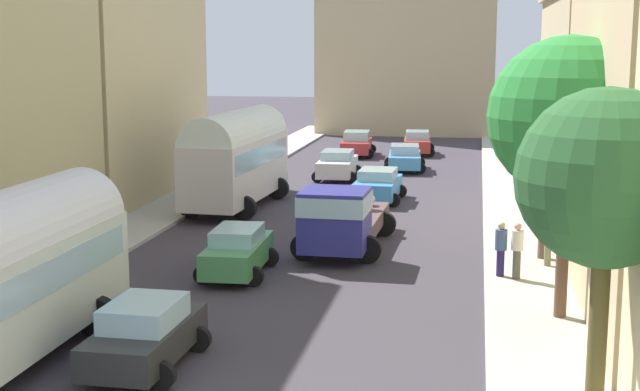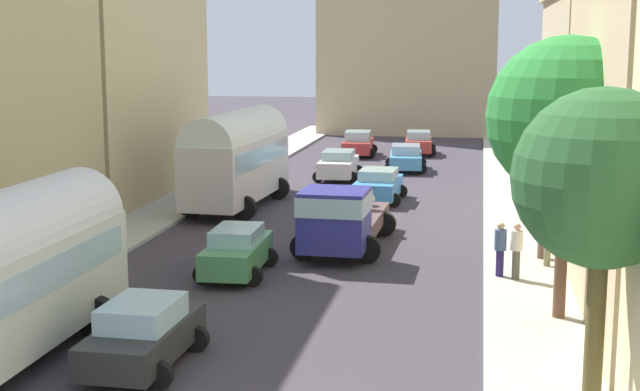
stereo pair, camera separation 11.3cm
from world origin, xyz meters
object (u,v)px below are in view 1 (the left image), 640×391
at_px(car_6, 357,143).
at_px(car_5, 337,165).
at_px(cargo_truck_0, 342,217).
at_px(pedestrian_2, 517,249).
at_px(parked_bus_1, 236,154).
at_px(pedestrian_0, 501,247).
at_px(car_0, 378,185).
at_px(car_2, 417,143).
at_px(car_3, 145,334).
at_px(car_1, 405,157).
at_px(pedestrian_1, 548,236).
at_px(car_4, 238,251).

bearing_deg(car_6, car_5, -88.10).
bearing_deg(cargo_truck_0, pedestrian_2, -27.14).
distance_m(parked_bus_1, pedestrian_0, 15.11).
relative_size(cargo_truck_0, car_0, 1.80).
xyz_separation_m(car_2, car_3, (-3.32, -39.42, -0.01)).
relative_size(car_2, car_6, 0.91).
bearing_deg(car_2, car_3, -94.81).
bearing_deg(car_6, car_0, -79.01).
relative_size(car_6, pedestrian_0, 2.37).
bearing_deg(car_1, parked_bus_1, -115.91).
relative_size(parked_bus_1, car_1, 2.01).
distance_m(car_1, car_6, 7.10).
relative_size(car_5, pedestrian_1, 2.20).
bearing_deg(pedestrian_1, car_4, -166.19).
bearing_deg(car_5, car_2, 73.28).
height_order(car_3, pedestrian_0, pedestrian_0).
bearing_deg(car_0, pedestrian_1, -59.63).
bearing_deg(pedestrian_0, car_5, 112.60).
relative_size(car_6, pedestrian_1, 2.27).
xyz_separation_m(car_1, car_6, (-3.56, 6.15, 0.05)).
relative_size(cargo_truck_0, car_4, 1.80).
xyz_separation_m(car_3, pedestrian_1, (9.41, 10.39, 0.33)).
relative_size(cargo_truck_0, car_2, 1.83).
relative_size(pedestrian_0, pedestrian_1, 0.96).
bearing_deg(car_0, car_3, -97.16).
height_order(car_2, car_5, car_5).
height_order(car_0, car_1, car_0).
xyz_separation_m(car_5, car_6, (-0.33, 10.00, 0.01)).
relative_size(car_4, car_6, 0.93).
xyz_separation_m(car_0, car_5, (-2.83, 6.29, 0.02)).
bearing_deg(parked_bus_1, car_0, 24.74).
height_order(car_2, car_3, car_2).
height_order(car_1, pedestrian_1, pedestrian_1).
bearing_deg(car_1, car_6, 120.05).
bearing_deg(car_4, car_2, 83.83).
xyz_separation_m(car_1, pedestrian_2, (5.25, -23.33, 0.31)).
relative_size(car_1, car_2, 1.07).
bearing_deg(parked_bus_1, pedestrian_2, -42.41).
bearing_deg(car_6, pedestrian_1, -70.43).
height_order(car_2, car_4, car_2).
xyz_separation_m(cargo_truck_0, pedestrian_0, (5.25, -2.69, -0.23)).
relative_size(cargo_truck_0, car_1, 1.71).
height_order(car_5, pedestrian_1, pedestrian_1).
bearing_deg(car_1, car_3, -95.60).
bearing_deg(car_1, car_5, -129.91).
bearing_deg(car_2, car_4, -96.17).
distance_m(car_3, car_6, 38.07).
xyz_separation_m(parked_bus_1, car_1, (6.23, 12.83, -1.62)).
xyz_separation_m(car_5, pedestrian_0, (8.01, -19.23, 0.25)).
xyz_separation_m(car_0, car_1, (0.39, 10.14, -0.01)).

